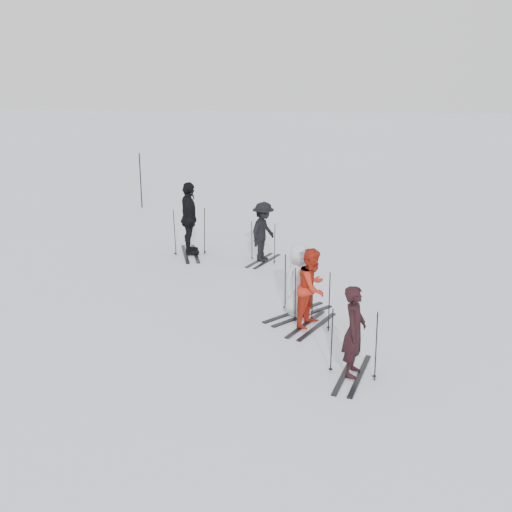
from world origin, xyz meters
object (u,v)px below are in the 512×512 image
at_px(skier_red, 312,289).
at_px(skier_grey, 299,281).
at_px(skier_uphill_left, 189,219).
at_px(skier_uphill_far, 263,233).
at_px(piste_marker, 141,181).
at_px(skier_near_dark, 354,333).

height_order(skier_red, skier_grey, skier_red).
bearing_deg(skier_uphill_left, skier_uphill_far, -117.75).
relative_size(skier_uphill_far, piste_marker, 0.79).
height_order(skier_near_dark, skier_uphill_far, skier_uphill_far).
xyz_separation_m(skier_near_dark, skier_uphill_left, (-4.18, 6.88, 0.21)).
bearing_deg(piste_marker, skier_grey, -58.57).
height_order(skier_red, skier_uphill_left, skier_uphill_left).
bearing_deg(skier_uphill_far, skier_uphill_left, 100.32).
bearing_deg(skier_uphill_far, skier_near_dark, -139.87).
xyz_separation_m(skier_red, skier_grey, (-0.29, 0.58, -0.04)).
distance_m(skier_near_dark, skier_uphill_left, 8.05).
distance_m(skier_red, skier_grey, 0.65).
relative_size(skier_grey, piste_marker, 0.76).
relative_size(skier_near_dark, skier_grey, 1.03).
xyz_separation_m(skier_near_dark, skier_uphill_far, (-2.09, 6.44, 0.00)).
distance_m(skier_red, piste_marker, 12.40).
height_order(skier_red, skier_uphill_far, skier_red).
relative_size(skier_red, skier_uphill_left, 0.80).
bearing_deg(skier_grey, skier_uphill_left, 79.66).
height_order(skier_near_dark, skier_uphill_left, skier_uphill_left).
bearing_deg(piste_marker, skier_uphill_left, -62.97).
distance_m(skier_near_dark, skier_uphill_far, 6.77).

